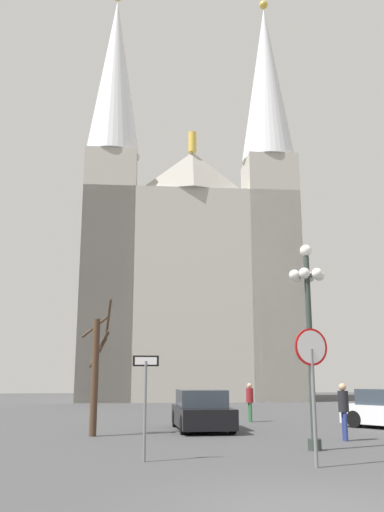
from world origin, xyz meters
TOP-DOWN VIEW (x-y plane):
  - ground_plane at (0.00, 0.00)m, footprint 120.00×120.00m
  - cathedral at (3.26, 39.14)m, footprint 18.70×13.67m
  - stop_sign at (1.49, 3.65)m, footprint 0.82×0.24m
  - one_way_arrow_sign at (-2.18, 4.97)m, footprint 0.62×0.07m
  - street_lamp at (2.44, 6.36)m, footprint 1.04×0.94m
  - bare_tree at (-3.56, 10.80)m, footprint 1.04×0.93m
  - parked_car_near_black at (0.32, 12.44)m, footprint 1.95×4.35m
  - pedestrian_walking at (4.16, 8.39)m, footprint 0.32×0.32m
  - pedestrian_standing at (2.97, 15.82)m, footprint 0.32×0.32m

SIDE VIEW (x-z plane):
  - ground_plane at x=0.00m, z-range 0.00..0.00m
  - parked_car_near_black at x=0.32m, z-range -0.05..1.40m
  - pedestrian_standing at x=2.97m, z-range 0.17..1.82m
  - pedestrian_walking at x=4.16m, z-range 0.18..1.91m
  - one_way_arrow_sign at x=-2.18m, z-range 0.31..2.73m
  - stop_sign at x=1.49m, z-range 0.63..3.63m
  - bare_tree at x=-3.56m, z-range -0.13..4.42m
  - street_lamp at x=2.44m, z-range 0.81..6.45m
  - cathedral at x=3.26m, z-range -6.99..29.77m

